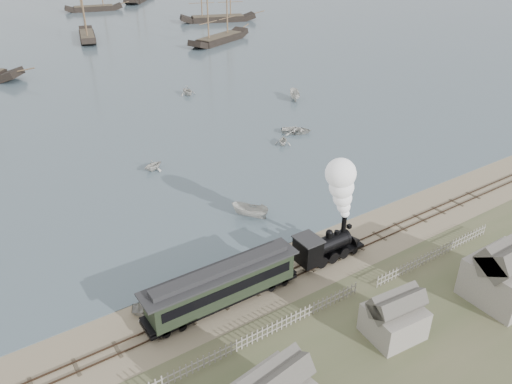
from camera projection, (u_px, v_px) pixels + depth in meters
ground at (278, 263)px, 45.81m from camera, size 600.00×600.00×0.00m
rail_track at (292, 274)px, 44.33m from camera, size 120.00×1.80×0.16m
picket_fence_west at (263, 339)px, 37.55m from camera, size 19.00×0.10×1.20m
picket_fence_east at (434, 259)px, 46.38m from camera, size 15.00×0.10×1.20m
shed_mid at (392, 334)px, 38.02m from camera, size 4.00×3.50×3.60m
shed_right at (501, 295)px, 41.88m from camera, size 6.00×5.00×5.10m
locomotive at (339, 216)px, 44.73m from camera, size 7.57×2.83×9.44m
passenger_coach at (222, 284)px, 39.94m from camera, size 13.50×2.60×3.28m
beached_dinghy at (155, 307)px, 40.04m from camera, size 3.94×4.41×0.75m
rowboat_1 at (153, 165)px, 62.23m from camera, size 3.06×3.30×1.43m
rowboat_2 at (250, 211)px, 52.32m from camera, size 3.95×3.75×1.53m
rowboat_3 at (296, 130)px, 73.07m from camera, size 5.17×5.36×0.90m
rowboat_4 at (283, 140)px, 69.20m from camera, size 3.42×3.39×1.36m
rowboat_5 at (295, 95)px, 86.33m from camera, size 4.38×3.43×1.61m
rowboat_7 at (187, 90)px, 88.60m from camera, size 3.30×2.88×1.69m
schooner_4 at (218, 1)px, 121.70m from camera, size 20.69×12.55×20.00m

